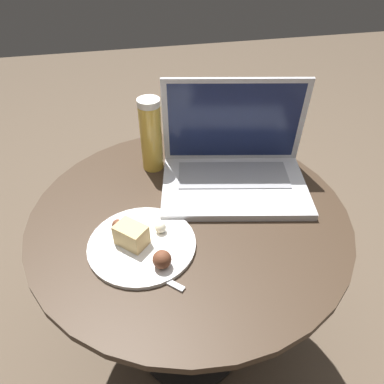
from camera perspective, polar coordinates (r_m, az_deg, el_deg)
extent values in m
plane|color=brown|center=(1.34, -0.30, -21.62)|extent=(6.00, 6.00, 0.00)
cylinder|color=black|center=(1.33, -0.30, -21.47)|extent=(0.33, 0.33, 0.01)
cylinder|color=black|center=(1.10, -0.35, -14.29)|extent=(0.07, 0.07, 0.54)
cylinder|color=#38281C|center=(0.89, -0.42, -3.48)|extent=(0.75, 0.75, 0.02)
cube|color=silver|center=(0.95, 6.44, 0.81)|extent=(0.40, 0.31, 0.02)
cube|color=gray|center=(0.97, 6.28, 2.59)|extent=(0.30, 0.17, 0.00)
cube|color=silver|center=(0.97, 6.37, 10.66)|extent=(0.36, 0.10, 0.24)
cube|color=#19234C|center=(0.97, 6.38, 10.56)|extent=(0.33, 0.09, 0.21)
cylinder|color=gold|center=(0.99, -6.23, 8.20)|extent=(0.06, 0.06, 0.18)
cylinder|color=white|center=(0.94, -6.65, 13.40)|extent=(0.06, 0.06, 0.02)
cylinder|color=white|center=(0.81, -7.62, -7.93)|extent=(0.23, 0.23, 0.01)
cube|color=#DBB775|center=(0.79, -9.23, -6.49)|extent=(0.08, 0.08, 0.05)
sphere|color=brown|center=(0.75, -4.60, -10.20)|extent=(0.04, 0.04, 0.04)
sphere|color=brown|center=(0.84, -11.26, -4.93)|extent=(0.02, 0.02, 0.02)
sphere|color=beige|center=(0.82, -4.84, -5.39)|extent=(0.02, 0.02, 0.02)
cube|color=silver|center=(0.75, -5.13, -12.73)|extent=(0.09, 0.09, 0.00)
cube|color=silver|center=(0.79, -10.15, -10.05)|extent=(0.05, 0.05, 0.00)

